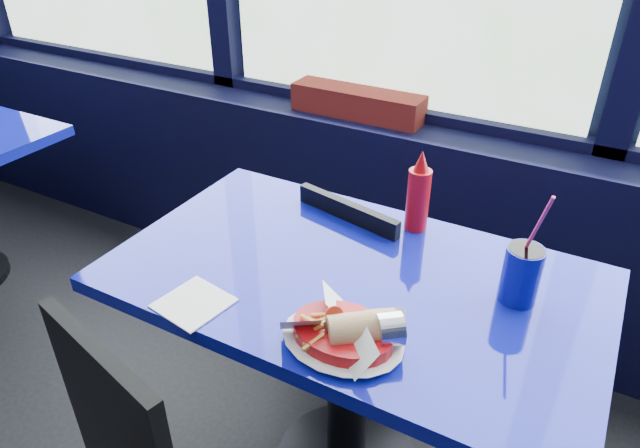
{
  "coord_description": "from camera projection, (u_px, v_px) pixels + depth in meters",
  "views": [
    {
      "loc": [
        0.78,
        0.97,
        1.59
      ],
      "look_at": [
        0.22,
        1.98,
        0.88
      ],
      "focal_mm": 32.0,
      "sensor_mm": 36.0,
      "label": 1
    }
  ],
  "objects": [
    {
      "name": "food_basket",
      "position": [
        345.0,
        332.0,
        1.18
      ],
      "size": [
        0.27,
        0.27,
        0.09
      ],
      "rotation": [
        0.0,
        0.0,
        0.23
      ],
      "color": "#B40C10",
      "rests_on": "near_table"
    },
    {
      "name": "soda_cup",
      "position": [
        521.0,
        273.0,
        1.29
      ],
      "size": [
        0.09,
        0.09,
        0.29
      ],
      "rotation": [
        0.0,
        0.0,
        0.21
      ],
      "color": "#0C0E84",
      "rests_on": "near_table"
    },
    {
      "name": "near_table",
      "position": [
        350.0,
        330.0,
        1.5
      ],
      "size": [
        1.2,
        0.7,
        0.75
      ],
      "color": "black",
      "rests_on": "ground"
    },
    {
      "name": "napkin",
      "position": [
        194.0,
        303.0,
        1.31
      ],
      "size": [
        0.17,
        0.17,
        0.0
      ],
      "primitive_type": "cube",
      "rotation": [
        0.0,
        0.0,
        -0.16
      ],
      "color": "white",
      "rests_on": "near_table"
    },
    {
      "name": "window_sill",
      "position": [
        378.0,
        212.0,
        2.36
      ],
      "size": [
        5.0,
        0.26,
        0.8
      ],
      "primitive_type": "cube",
      "color": "black",
      "rests_on": "ground"
    },
    {
      "name": "chair_near_back",
      "position": [
        353.0,
        279.0,
        1.87
      ],
      "size": [
        0.43,
        0.43,
        0.8
      ],
      "rotation": [
        0.0,
        0.0,
        2.93
      ],
      "color": "black",
      "rests_on": "ground"
    },
    {
      "name": "planter_box",
      "position": [
        357.0,
        103.0,
        2.17
      ],
      "size": [
        0.52,
        0.13,
        0.1
      ],
      "primitive_type": "cube",
      "rotation": [
        0.0,
        0.0,
        -0.01
      ],
      "color": "maroon",
      "rests_on": "window_sill"
    },
    {
      "name": "ketchup_bottle",
      "position": [
        418.0,
        195.0,
        1.54
      ],
      "size": [
        0.06,
        0.06,
        0.23
      ],
      "color": "#B40C10",
      "rests_on": "near_table"
    }
  ]
}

